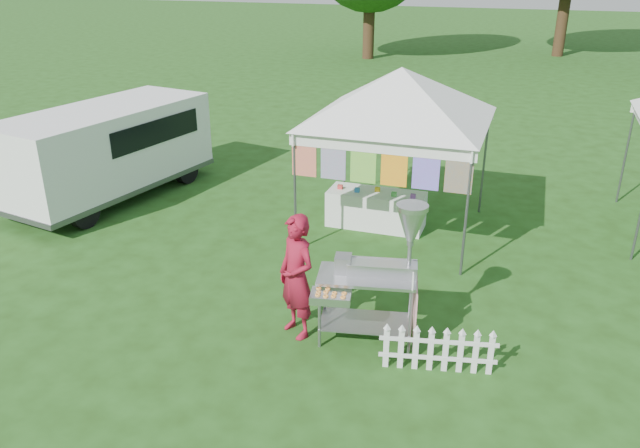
% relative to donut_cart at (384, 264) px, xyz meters
% --- Properties ---
extents(ground, '(120.00, 120.00, 0.00)m').
position_rel_donut_cart_xyz_m(ground, '(-0.65, 0.16, -1.14)').
color(ground, '#214413').
rests_on(ground, ground).
extents(canopy_main, '(4.24, 4.24, 3.45)m').
position_rel_donut_cart_xyz_m(canopy_main, '(-0.65, 3.65, 1.85)').
color(canopy_main, '#59595E').
rests_on(canopy_main, ground).
extents(donut_cart, '(1.42, 1.19, 1.94)m').
position_rel_donut_cart_xyz_m(donut_cart, '(0.00, 0.00, 0.00)').
color(donut_cart, gray).
rests_on(donut_cart, ground).
extents(vendor, '(0.75, 0.69, 1.72)m').
position_rel_donut_cart_xyz_m(vendor, '(-1.11, -0.19, -0.28)').
color(vendor, maroon).
rests_on(vendor, ground).
extents(cargo_van, '(2.61, 4.82, 1.90)m').
position_rel_donut_cart_xyz_m(cargo_van, '(-6.68, 3.55, -0.12)').
color(cargo_van, white).
rests_on(cargo_van, ground).
extents(picket_fence, '(1.41, 0.33, 0.56)m').
position_rel_donut_cart_xyz_m(picket_fence, '(0.82, -0.42, -0.85)').
color(picket_fence, white).
rests_on(picket_fence, ground).
extents(display_table, '(1.80, 0.70, 0.68)m').
position_rel_donut_cart_xyz_m(display_table, '(-1.02, 3.72, -0.80)').
color(display_table, white).
rests_on(display_table, ground).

